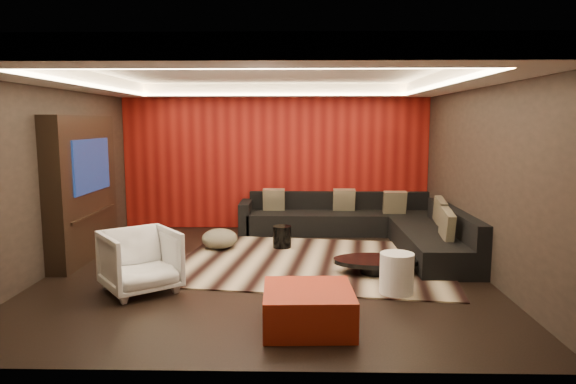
{
  "coord_description": "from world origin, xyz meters",
  "views": [
    {
      "loc": [
        0.47,
        -7.11,
        2.1
      ],
      "look_at": [
        0.3,
        0.6,
        1.05
      ],
      "focal_mm": 32.0,
      "sensor_mm": 36.0,
      "label": 1
    }
  ],
  "objects_px": {
    "white_side_table": "(397,274)",
    "armchair": "(140,261)",
    "orange_ottoman": "(308,308)",
    "coffee_table": "(376,266)",
    "drum_stool": "(282,237)",
    "sectional_sofa": "(370,226)"
  },
  "relations": [
    {
      "from": "white_side_table",
      "to": "armchair",
      "type": "distance_m",
      "value": 3.17
    },
    {
      "from": "drum_stool",
      "to": "orange_ottoman",
      "type": "height_order",
      "value": "orange_ottoman"
    },
    {
      "from": "coffee_table",
      "to": "white_side_table",
      "type": "bearing_deg",
      "value": -81.57
    },
    {
      "from": "white_side_table",
      "to": "sectional_sofa",
      "type": "relative_size",
      "value": 0.14
    },
    {
      "from": "white_side_table",
      "to": "orange_ottoman",
      "type": "height_order",
      "value": "white_side_table"
    },
    {
      "from": "white_side_table",
      "to": "armchair",
      "type": "relative_size",
      "value": 0.6
    },
    {
      "from": "coffee_table",
      "to": "sectional_sofa",
      "type": "bearing_deg",
      "value": 84.51
    },
    {
      "from": "orange_ottoman",
      "to": "sectional_sofa",
      "type": "height_order",
      "value": "sectional_sofa"
    },
    {
      "from": "orange_ottoman",
      "to": "armchair",
      "type": "relative_size",
      "value": 1.06
    },
    {
      "from": "coffee_table",
      "to": "drum_stool",
      "type": "height_order",
      "value": "drum_stool"
    },
    {
      "from": "coffee_table",
      "to": "sectional_sofa",
      "type": "height_order",
      "value": "sectional_sofa"
    },
    {
      "from": "orange_ottoman",
      "to": "sectional_sofa",
      "type": "xyz_separation_m",
      "value": [
        1.17,
        3.9,
        0.06
      ]
    },
    {
      "from": "armchair",
      "to": "orange_ottoman",
      "type": "bearing_deg",
      "value": -64.91
    },
    {
      "from": "coffee_table",
      "to": "white_side_table",
      "type": "height_order",
      "value": "white_side_table"
    },
    {
      "from": "white_side_table",
      "to": "orange_ottoman",
      "type": "bearing_deg",
      "value": -136.69
    },
    {
      "from": "coffee_table",
      "to": "orange_ottoman",
      "type": "height_order",
      "value": "orange_ottoman"
    },
    {
      "from": "white_side_table",
      "to": "orange_ottoman",
      "type": "distance_m",
      "value": 1.51
    },
    {
      "from": "coffee_table",
      "to": "orange_ottoman",
      "type": "xyz_separation_m",
      "value": [
        -0.97,
        -1.88,
        0.08
      ]
    },
    {
      "from": "drum_stool",
      "to": "white_side_table",
      "type": "relative_size",
      "value": 0.7
    },
    {
      "from": "armchair",
      "to": "sectional_sofa",
      "type": "bearing_deg",
      "value": 3.7
    },
    {
      "from": "drum_stool",
      "to": "coffee_table",
      "type": "bearing_deg",
      "value": -46.63
    },
    {
      "from": "coffee_table",
      "to": "drum_stool",
      "type": "bearing_deg",
      "value": 133.37
    }
  ]
}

